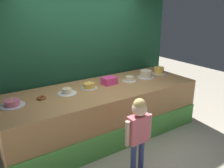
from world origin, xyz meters
name	(u,v)px	position (x,y,z in m)	size (l,w,h in m)	color
ground_plane	(123,149)	(0.00, 0.00, 0.00)	(12.00, 12.00, 0.00)	#BCB29E
stage_platform	(103,111)	(0.00, 0.63, 0.46)	(3.52, 1.28, 0.92)	#B27F4C
curtain_backdrop	(83,49)	(0.00, 1.36, 1.51)	(4.10, 0.08, 3.01)	#19472D
child_figure	(139,126)	(-0.14, -0.55, 0.74)	(0.44, 0.20, 1.15)	#3F4C8C
pink_box	(109,81)	(0.21, 0.75, 0.98)	(0.25, 0.20, 0.13)	#F64294
donut	(41,98)	(-1.07, 0.71, 0.94)	(0.14, 0.14, 0.04)	brown
cake_far_left	(12,103)	(-1.50, 0.69, 0.95)	(0.35, 0.35, 0.15)	silver
cake_left	(67,92)	(-0.64, 0.71, 0.95)	(0.32, 0.32, 0.15)	white
cake_center_left	(89,86)	(-0.21, 0.74, 0.96)	(0.29, 0.29, 0.15)	silver
cake_center_right	(129,79)	(0.64, 0.69, 0.95)	(0.26, 0.26, 0.09)	white
cake_right	(146,74)	(1.07, 0.70, 0.98)	(0.35, 0.35, 0.15)	silver
cake_far_right	(159,71)	(1.50, 0.76, 0.98)	(0.31, 0.31, 0.19)	silver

